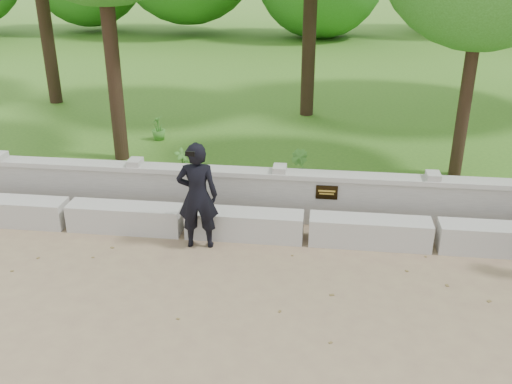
# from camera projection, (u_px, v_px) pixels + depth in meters

# --- Properties ---
(ground) EXTENTS (80.00, 80.00, 0.00)m
(ground) POSITION_uv_depth(u_px,v_px,m) (299.00, 309.00, 7.48)
(ground) COLOR #8F7C58
(ground) RESTS_ON ground
(lawn) EXTENTS (40.00, 22.00, 0.25)m
(lawn) POSITION_uv_depth(u_px,v_px,m) (322.00, 75.00, 20.16)
(lawn) COLOR #3A691F
(lawn) RESTS_ON ground
(concrete_bench) EXTENTS (11.90, 0.45, 0.45)m
(concrete_bench) POSITION_uv_depth(u_px,v_px,m) (306.00, 228.00, 9.11)
(concrete_bench) COLOR beige
(concrete_bench) RESTS_ON ground
(parapet_wall) EXTENTS (12.50, 0.35, 0.90)m
(parapet_wall) POSITION_uv_depth(u_px,v_px,m) (309.00, 197.00, 9.66)
(parapet_wall) COLOR #B5B2AB
(parapet_wall) RESTS_ON ground
(man_main) EXTENTS (0.67, 0.60, 1.72)m
(man_main) POSITION_uv_depth(u_px,v_px,m) (198.00, 196.00, 8.72)
(man_main) COLOR black
(man_main) RESTS_ON ground
(shrub_a) EXTENTS (0.36, 0.32, 0.57)m
(shrub_a) POSITION_uv_depth(u_px,v_px,m) (183.00, 163.00, 10.95)
(shrub_a) COLOR #45872E
(shrub_a) RESTS_ON lawn
(shrub_b) EXTENTS (0.47, 0.46, 0.67)m
(shrub_b) POSITION_uv_depth(u_px,v_px,m) (300.00, 168.00, 10.58)
(shrub_b) COLOR #45872E
(shrub_b) RESTS_ON lawn
(shrub_d) EXTENTS (0.35, 0.37, 0.57)m
(shrub_d) POSITION_uv_depth(u_px,v_px,m) (158.00, 128.00, 13.04)
(shrub_d) COLOR #45872E
(shrub_d) RESTS_ON lawn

